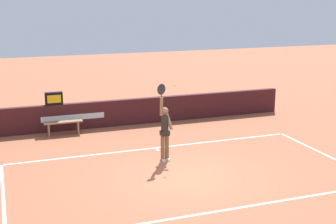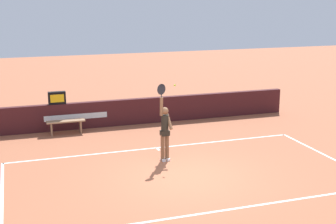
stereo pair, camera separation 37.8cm
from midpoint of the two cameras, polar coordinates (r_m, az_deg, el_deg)
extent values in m
plane|color=#A35A3C|center=(13.94, 2.80, -7.69)|extent=(60.00, 60.00, 0.00)
cube|color=white|center=(16.41, -0.71, -4.31)|extent=(10.07, 0.09, 0.00)
cube|color=white|center=(11.89, 7.10, -11.71)|extent=(10.07, 0.09, 0.00)
cube|color=white|center=(13.28, -18.53, -9.54)|extent=(0.09, 5.30, 0.00)
cube|color=white|center=(16.48, 19.20, -5.03)|extent=(0.09, 5.30, 0.00)
cube|color=white|center=(16.27, -0.55, -4.47)|extent=(0.09, 0.30, 0.00)
cube|color=#3F181A|center=(19.31, -3.68, 0.05)|extent=(13.46, 0.24, 1.05)
cube|color=silver|center=(18.76, -10.42, -0.57)|extent=(2.43, 0.01, 0.22)
cube|color=black|center=(18.63, -12.62, 1.66)|extent=(0.66, 0.20, 0.49)
cube|color=yellow|center=(18.53, -12.58, 1.60)|extent=(0.51, 0.01, 0.30)
cylinder|color=brown|center=(15.09, 0.60, -4.22)|extent=(0.13, 0.13, 0.87)
cylinder|color=brown|center=(15.02, 0.08, -4.30)|extent=(0.13, 0.13, 0.87)
cube|color=white|center=(15.20, 0.63, -5.68)|extent=(0.13, 0.25, 0.07)
cube|color=white|center=(15.13, 0.11, -5.76)|extent=(0.13, 0.25, 0.07)
cylinder|color=black|center=(14.84, 0.34, -1.54)|extent=(0.23, 0.23, 0.62)
cube|color=black|center=(14.92, 0.34, -2.53)|extent=(0.29, 0.25, 0.16)
sphere|color=brown|center=(14.73, 0.35, 0.14)|extent=(0.23, 0.23, 0.23)
cylinder|color=brown|center=(14.65, -0.06, 0.66)|extent=(0.12, 0.12, 0.58)
cylinder|color=brown|center=(14.81, 0.85, -1.15)|extent=(0.15, 0.40, 0.48)
ellipsoid|color=black|center=(14.53, -0.06, 2.74)|extent=(0.32, 0.07, 0.37)
cylinder|color=black|center=(14.57, -0.06, 2.00)|extent=(0.03, 0.03, 0.18)
sphere|color=#C7D934|center=(14.74, 1.55, 3.22)|extent=(0.07, 0.07, 0.07)
cube|color=#95704F|center=(18.30, -11.59, -1.09)|extent=(1.44, 0.37, 0.05)
cube|color=#95704F|center=(18.31, -13.25, -1.97)|extent=(0.06, 0.32, 0.49)
cube|color=#95704F|center=(18.43, -9.88, -1.69)|extent=(0.06, 0.32, 0.49)
camera|label=1|loc=(0.19, -89.26, 0.18)|focal=50.81mm
camera|label=2|loc=(0.19, 90.74, -0.18)|focal=50.81mm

